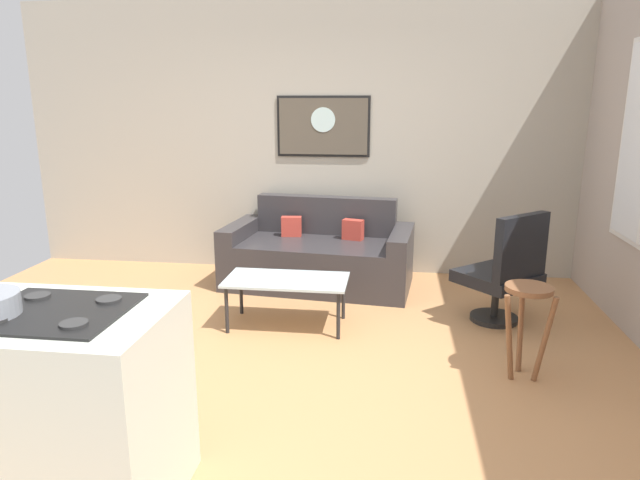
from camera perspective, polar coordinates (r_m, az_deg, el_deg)
ground at (r=3.96m, az=-4.35°, el=-13.28°), size 6.40×6.40×0.04m
back_wall at (r=5.92m, az=0.27°, el=10.21°), size 6.40×0.05×2.80m
couch at (r=5.56m, az=-0.10°, el=-1.68°), size 1.88×1.07×0.84m
coffee_table at (r=4.53m, az=-3.41°, el=-4.36°), size 0.98×0.50×0.40m
armchair at (r=4.78m, az=18.33°, el=-3.00°), size 0.77×0.77×0.94m
bar_stool at (r=3.89m, az=20.30°, el=-6.54°), size 0.35×0.34×0.64m
kitchen_counter at (r=2.96m, az=-28.78°, el=-14.56°), size 1.46×0.70×0.94m
wall_painting at (r=5.87m, az=0.33°, el=11.47°), size 0.96×0.03×0.62m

